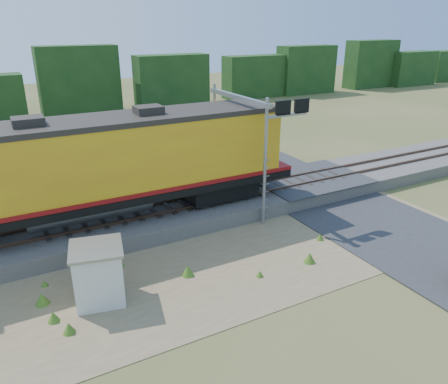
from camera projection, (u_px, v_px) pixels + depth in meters
ground at (272, 257)px, 20.33m from camera, size 140.00×140.00×0.00m
ballast at (213, 205)px, 25.08m from camera, size 70.00×5.00×0.80m
rails at (213, 197)px, 24.91m from camera, size 70.00×1.54×0.16m
dirt_shoulder at (229, 263)px, 19.84m from camera, size 26.00×8.00×0.03m
road at (369, 219)px, 24.02m from camera, size 7.00×66.00×0.86m
tree_line_north at (86, 88)px, 50.26m from camera, size 130.00×3.00×6.50m
weed_clumps at (203, 276)px, 18.85m from camera, size 15.00×6.20×0.56m
locomotive at (79, 168)px, 20.69m from camera, size 21.97×3.35×5.67m
shed at (99, 274)px, 16.82m from camera, size 2.34×2.34×2.33m
signal_gantry at (249, 123)px, 23.69m from camera, size 2.69×6.20×6.79m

